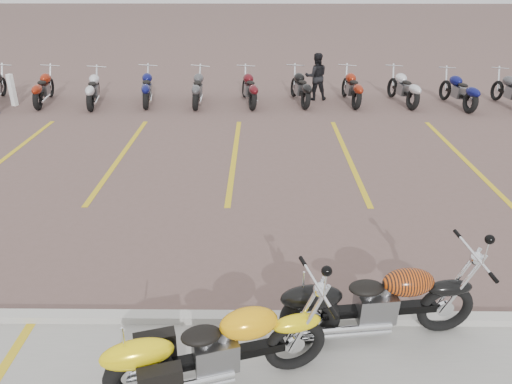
% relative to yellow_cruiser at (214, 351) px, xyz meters
% --- Properties ---
extents(ground, '(100.00, 100.00, 0.00)m').
position_rel_yellow_cruiser_xyz_m(ground, '(-0.13, 3.07, -0.49)').
color(ground, brown).
rests_on(ground, ground).
extents(curb, '(60.00, 0.18, 0.12)m').
position_rel_yellow_cruiser_xyz_m(curb, '(-0.13, 1.07, -0.43)').
color(curb, '#ADAAA3').
rests_on(curb, ground).
extents(parking_stripes, '(38.00, 5.50, 0.01)m').
position_rel_yellow_cruiser_xyz_m(parking_stripes, '(-0.13, 7.07, -0.49)').
color(parking_stripes, gold).
rests_on(parking_stripes, ground).
extents(yellow_cruiser, '(2.35, 0.84, 0.99)m').
position_rel_yellow_cruiser_xyz_m(yellow_cruiser, '(0.00, 0.00, 0.00)').
color(yellow_cruiser, black).
rests_on(yellow_cruiser, ground).
extents(flame_cruiser, '(2.40, 0.48, 0.99)m').
position_rel_yellow_cruiser_xyz_m(flame_cruiser, '(1.85, 0.80, -0.00)').
color(flame_cruiser, black).
rests_on(flame_cruiser, ground).
extents(person_b, '(0.77, 0.62, 1.53)m').
position_rel_yellow_cruiser_xyz_m(person_b, '(2.31, 12.41, 0.27)').
color(person_b, black).
rests_on(person_b, ground).
extents(bollard, '(0.19, 0.19, 1.00)m').
position_rel_yellow_cruiser_xyz_m(bollard, '(-7.40, 11.55, 0.01)').
color(bollard, white).
rests_on(bollard, ground).
extents(bg_bike_row, '(17.34, 2.05, 1.10)m').
position_rel_yellow_cruiser_xyz_m(bg_bike_row, '(0.07, 11.79, 0.06)').
color(bg_bike_row, black).
rests_on(bg_bike_row, ground).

